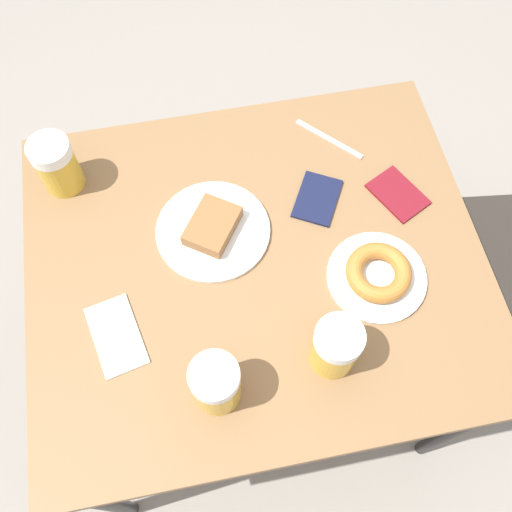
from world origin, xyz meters
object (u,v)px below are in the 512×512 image
plate_with_donut (378,274)px  passport_far_edge (398,194)px  beer_mug_right (216,384)px  passport_near_edge (317,199)px  napkin_folded (116,336)px  beer_mug_left (336,347)px  beer_mug_center (57,165)px  plate_with_cake (213,229)px  fork (329,139)px

plate_with_donut → passport_far_edge: bearing=150.8°
beer_mug_right → passport_near_edge: size_ratio=0.89×
beer_mug_right → napkin_folded: bearing=-129.7°
napkin_folded → beer_mug_left: bearing=73.1°
plate_with_donut → beer_mug_left: size_ratio=1.54×
beer_mug_center → beer_mug_right: bearing=26.0°
passport_far_edge → beer_mug_right: bearing=-52.5°
plate_with_cake → plate_with_donut: plate_with_donut is taller
passport_near_edge → beer_mug_center: bearing=-105.7°
plate_with_donut → passport_near_edge: 0.23m
plate_with_donut → fork: 0.37m
plate_with_donut → beer_mug_right: size_ratio=1.54×
beer_mug_left → fork: 0.54m
napkin_folded → passport_near_edge: size_ratio=1.14×
beer_mug_center → passport_near_edge: size_ratio=0.89×
napkin_folded → fork: size_ratio=1.22×
beer_mug_right → passport_far_edge: 0.60m
plate_with_cake → fork: 0.37m
plate_with_donut → beer_mug_center: size_ratio=1.54×
plate_with_cake → napkin_folded: bearing=-49.0°
beer_mug_left → passport_near_edge: 0.37m
beer_mug_left → napkin_folded: (-0.13, -0.41, -0.07)m
beer_mug_left → fork: (-0.52, 0.13, -0.07)m
plate_with_donut → fork: size_ratio=1.47×
beer_mug_center → fork: beer_mug_center is taller
beer_mug_center → napkin_folded: (0.39, 0.08, -0.07)m
beer_mug_left → fork: bearing=166.2°
plate_with_donut → passport_near_edge: size_ratio=1.37×
beer_mug_left → fork: size_ratio=0.95×
napkin_folded → passport_far_edge: passport_far_edge is taller
beer_mug_left → plate_with_donut: bearing=137.6°
plate_with_donut → beer_mug_center: (-0.37, -0.63, 0.05)m
passport_far_edge → plate_with_cake: bearing=-88.2°
beer_mug_left → passport_far_edge: beer_mug_left is taller
plate_with_cake → napkin_folded: (0.20, -0.23, -0.01)m
fork → passport_far_edge: size_ratio=0.94×
plate_with_cake → plate_with_donut: size_ratio=1.19×
plate_with_donut → napkin_folded: (0.02, -0.55, -0.02)m
plate_with_cake → passport_near_edge: plate_with_cake is taller
napkin_folded → passport_far_edge: (-0.21, 0.65, 0.00)m
beer_mug_left → napkin_folded: 0.44m
beer_mug_left → beer_mug_center: same height
fork → passport_far_edge: bearing=32.1°
plate_with_donut → beer_mug_right: (0.17, -0.37, 0.05)m
plate_with_donut → passport_far_edge: size_ratio=1.38×
plate_with_cake → passport_near_edge: size_ratio=1.63×
plate_with_cake → passport_far_edge: plate_with_cake is taller
beer_mug_left → passport_far_edge: size_ratio=0.89×
beer_mug_center → passport_far_edge: bearing=76.3°
plate_with_donut → fork: (-0.37, -0.01, -0.02)m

